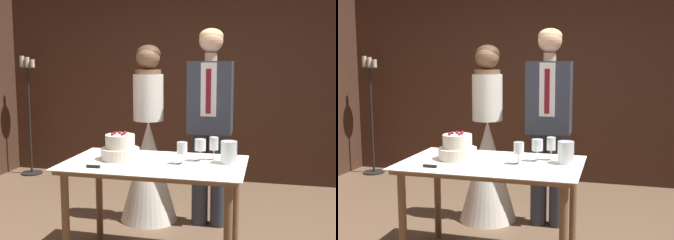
% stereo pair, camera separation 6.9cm
% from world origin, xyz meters
% --- Properties ---
extents(wall_back, '(5.47, 0.12, 2.91)m').
position_xyz_m(wall_back, '(0.00, 2.48, 1.46)').
color(wall_back, '#472B1E').
rests_on(wall_back, ground_plane).
extents(cake_table, '(1.32, 0.78, 0.77)m').
position_xyz_m(cake_table, '(0.04, 0.09, 0.67)').
color(cake_table, brown).
rests_on(cake_table, ground_plane).
extents(tiered_cake, '(0.29, 0.29, 0.21)m').
position_xyz_m(tiered_cake, '(-0.24, 0.13, 0.85)').
color(tiered_cake, silver).
rests_on(tiered_cake, cake_table).
extents(cake_knife, '(0.41, 0.03, 0.02)m').
position_xyz_m(cake_knife, '(-0.25, -0.17, 0.77)').
color(cake_knife, silver).
rests_on(cake_knife, cake_table).
extents(wine_glass_near, '(0.08, 0.08, 0.16)m').
position_xyz_m(wine_glass_near, '(0.36, 0.21, 0.88)').
color(wine_glass_near, silver).
rests_on(wine_glass_near, cake_table).
extents(wine_glass_middle, '(0.07, 0.07, 0.17)m').
position_xyz_m(wine_glass_middle, '(0.45, 0.27, 0.89)').
color(wine_glass_middle, silver).
rests_on(wine_glass_middle, cake_table).
extents(wine_glass_far, '(0.08, 0.08, 0.16)m').
position_xyz_m(wine_glass_far, '(0.25, 0.08, 0.87)').
color(wine_glass_far, silver).
rests_on(wine_glass_far, cake_table).
extents(hurricane_candle, '(0.12, 0.12, 0.16)m').
position_xyz_m(hurricane_candle, '(0.57, 0.18, 0.84)').
color(hurricane_candle, silver).
rests_on(hurricane_candle, cake_table).
extents(bride, '(0.54, 0.54, 1.65)m').
position_xyz_m(bride, '(-0.25, 0.92, 0.61)').
color(bride, white).
rests_on(bride, ground_plane).
extents(groom, '(0.39, 0.25, 1.79)m').
position_xyz_m(groom, '(0.33, 0.92, 1.00)').
color(groom, '#333847').
rests_on(groom, ground_plane).
extents(candle_stand, '(0.28, 0.28, 1.58)m').
position_xyz_m(candle_stand, '(-2.25, 2.14, 0.80)').
color(candle_stand, black).
rests_on(candle_stand, ground_plane).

